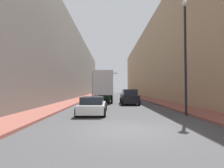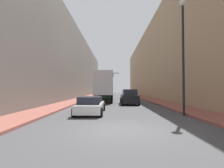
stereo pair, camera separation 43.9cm
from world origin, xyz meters
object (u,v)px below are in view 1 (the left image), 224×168
Objects in this scene: semi_truck at (104,86)px; traffic_signal_gantry at (100,79)px; sedan_car at (93,105)px; suv_car at (129,97)px; street_lamp at (185,43)px.

traffic_signal_gantry is (-1.41, 11.43, 1.71)m from semi_truck.
semi_truck is 2.60× the size of sedan_car.
semi_truck is 11.64m from traffic_signal_gantry.
suv_car is 0.61× the size of street_lamp.
sedan_car is at bearing -87.74° from traffic_signal_gantry.
sedan_car is 8.86m from suv_car.
semi_truck is at bearing 88.20° from sedan_car.
traffic_signal_gantry reaches higher than sedan_car.
semi_truck is 13.71m from sedan_car.
suv_car reaches higher than sedan_car.
street_lamp is at bearing -9.21° from sedan_car.
street_lamp reaches higher than suv_car.
street_lamp is at bearing -72.36° from suv_car.
sedan_car is at bearing -91.80° from semi_truck.
semi_truck is 16.11m from street_lamp.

